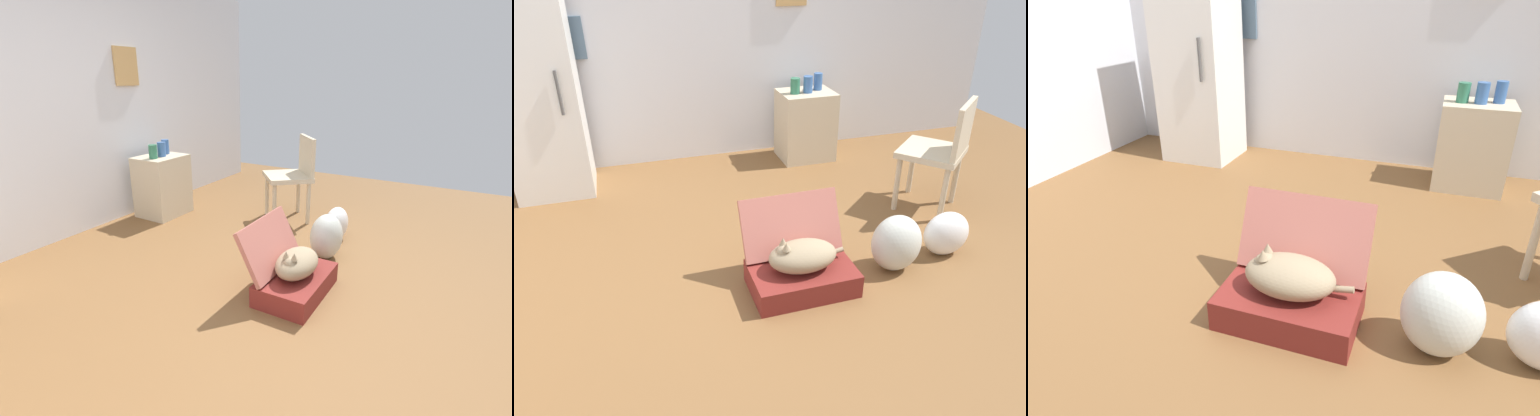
# 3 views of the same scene
# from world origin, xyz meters

# --- Properties ---
(ground_plane) EXTENTS (7.68, 7.68, 0.00)m
(ground_plane) POSITION_xyz_m (0.00, 0.00, 0.00)
(ground_plane) COLOR brown
(ground_plane) RESTS_ON ground
(wall_back) EXTENTS (6.40, 0.15, 2.60)m
(wall_back) POSITION_xyz_m (-0.00, 2.26, 1.30)
(wall_back) COLOR silver
(wall_back) RESTS_ON ground
(suitcase_base) EXTENTS (0.66, 0.41, 0.16)m
(suitcase_base) POSITION_xyz_m (0.16, -0.22, 0.08)
(suitcase_base) COLOR maroon
(suitcase_base) RESTS_ON ground
(suitcase_lid) EXTENTS (0.66, 0.22, 0.38)m
(suitcase_lid) POSITION_xyz_m (0.16, 0.00, 0.35)
(suitcase_lid) COLOR #B26356
(suitcase_lid) RESTS_ON suitcase_base
(cat) EXTENTS (0.52, 0.28, 0.23)m
(cat) POSITION_xyz_m (0.15, -0.22, 0.26)
(cat) COLOR #998466
(cat) RESTS_ON suitcase_base
(plastic_bag_white) EXTENTS (0.35, 0.28, 0.40)m
(plastic_bag_white) POSITION_xyz_m (0.84, -0.20, 0.20)
(plastic_bag_white) COLOR silver
(plastic_bag_white) RESTS_ON ground
(plastic_bag_clear) EXTENTS (0.34, 0.21, 0.33)m
(plastic_bag_clear) POSITION_xyz_m (1.27, -0.14, 0.16)
(plastic_bag_clear) COLOR white
(plastic_bag_clear) RESTS_ON ground
(side_table) EXTENTS (0.53, 0.44, 0.69)m
(side_table) POSITION_xyz_m (0.97, 1.85, 0.34)
(side_table) COLOR beige
(side_table) RESTS_ON ground
(vase_tall) EXTENTS (0.09, 0.09, 0.15)m
(vase_tall) POSITION_xyz_m (0.84, 1.82, 0.76)
(vase_tall) COLOR #2D7051
(vase_tall) RESTS_ON side_table
(vase_short) EXTENTS (0.09, 0.09, 0.16)m
(vase_short) POSITION_xyz_m (1.10, 1.89, 0.77)
(vase_short) COLOR #38609E
(vase_short) RESTS_ON side_table
(vase_round) EXTENTS (0.09, 0.09, 0.16)m
(vase_round) POSITION_xyz_m (0.97, 1.82, 0.77)
(vase_round) COLOR #38609E
(vase_round) RESTS_ON side_table
(chair) EXTENTS (0.67, 0.67, 0.93)m
(chair) POSITION_xyz_m (1.59, 0.48, 0.53)
(chair) COLOR beige
(chair) RESTS_ON ground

